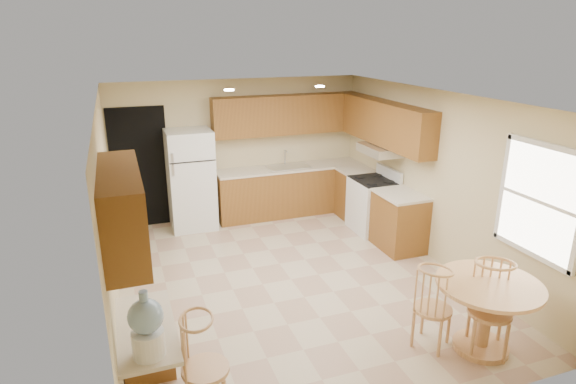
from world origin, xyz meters
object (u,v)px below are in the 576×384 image
object	(u,v)px
dining_table	(486,306)
refrigerator	(191,180)
chair_table_a	(439,303)
water_crock	(147,327)
chair_table_b	(498,305)
chair_desk	(207,363)
stove	(373,204)

from	to	relation	value
dining_table	refrigerator	bearing A→B (deg)	117.35
chair_table_a	water_crock	distance (m)	2.96
chair_table_b	refrigerator	bearing A→B (deg)	-31.49
chair_table_b	chair_desk	distance (m)	2.95
chair_table_a	chair_desk	bearing A→B (deg)	-121.21
stove	chair_table_a	xyz separation A→B (m)	(-1.00, -3.16, 0.10)
stove	chair_table_a	distance (m)	3.32
water_crock	refrigerator	bearing A→B (deg)	76.92
water_crock	chair_table_a	bearing A→B (deg)	2.70
chair_table_a	chair_table_b	bearing A→B (deg)	21.60
refrigerator	water_crock	distance (m)	4.64
refrigerator	chair_desk	distance (m)	4.59
chair_table_a	water_crock	bearing A→B (deg)	-122.21
chair_desk	refrigerator	bearing A→B (deg)	-175.90
dining_table	water_crock	size ratio (longest dim) A/B	1.85
chair_table_a	water_crock	size ratio (longest dim) A/B	1.60
refrigerator	chair_table_a	size ratio (longest dim) A/B	1.85
chair_table_a	chair_desk	xyz separation A→B (m)	(-2.47, -0.16, 0.02)
chair_table_a	dining_table	bearing A→B (deg)	36.42
refrigerator	dining_table	distance (m)	5.13
stove	water_crock	xyz separation A→B (m)	(-3.92, -3.30, 0.56)
stove	dining_table	size ratio (longest dim) A/B	1.01
dining_table	chair_desk	xyz separation A→B (m)	(-2.95, 0.00, 0.06)
water_crock	stove	bearing A→B (deg)	40.06
chair_desk	water_crock	distance (m)	0.63
refrigerator	chair_table_b	size ratio (longest dim) A/B	1.68
dining_table	stove	bearing A→B (deg)	81.02
refrigerator	chair_table_b	xyz separation A→B (m)	(2.35, -4.70, -0.24)
refrigerator	chair_desk	xyz separation A→B (m)	(-0.60, -4.54, -0.27)
stove	water_crock	distance (m)	5.16
refrigerator	chair_table_a	world-z (taller)	refrigerator
chair_table_b	dining_table	bearing A→B (deg)	-58.07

